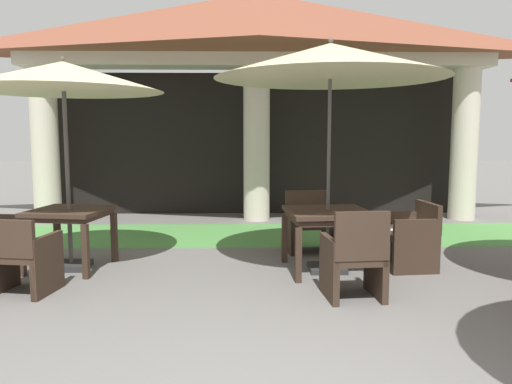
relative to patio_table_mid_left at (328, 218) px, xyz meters
name	(u,v)px	position (x,y,z in m)	size (l,w,h in m)	color
background_pavilion	(256,49)	(-0.79, 3.80, 2.66)	(9.34, 2.60, 4.32)	beige
lawn_strip	(258,234)	(-0.79, 2.22, -0.65)	(11.14, 1.97, 0.01)	#519347
patio_table_mid_left	(328,218)	(0.00, 0.00, 0.00)	(1.06, 1.06, 0.75)	#38281E
patio_umbrella_mid_left	(330,62)	(0.00, 0.00, 1.85)	(2.75, 2.75, 2.78)	#2D2D2D
patio_chair_mid_left_south	(354,259)	(0.10, -1.05, -0.24)	(0.61, 0.62, 0.93)	#38281E
patio_chair_mid_left_east	(409,236)	(1.04, 0.10, -0.24)	(0.64, 0.69, 0.82)	#38281E
patio_chair_mid_left_north	(309,223)	(-0.10, 1.05, -0.25)	(0.67, 0.59, 0.85)	#38281E
patio_table_mid_right	(69,218)	(-3.18, 0.16, -0.01)	(0.99, 0.99, 0.75)	#38281E
patio_umbrella_mid_right	(63,78)	(-3.18, 0.16, 1.68)	(2.38, 2.38, 2.59)	#2D2D2D
patio_chair_mid_right_south	(22,257)	(-3.33, -0.83, -0.26)	(0.67, 0.64, 0.82)	#38281E
terracotta_urn	(346,243)	(0.40, 0.84, -0.49)	(0.25, 0.25, 0.39)	brown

